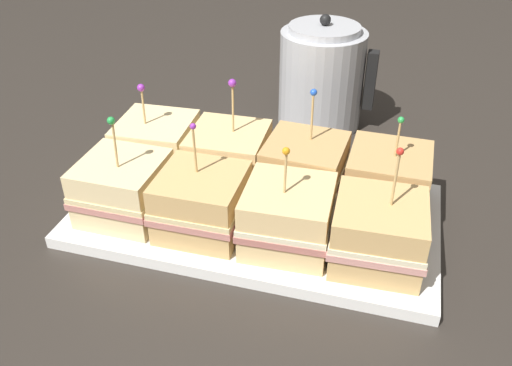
% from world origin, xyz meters
% --- Properties ---
extents(ground_plane, '(6.00, 6.00, 0.00)m').
position_xyz_m(ground_plane, '(0.00, 0.00, 0.00)').
color(ground_plane, '#2D2823').
extents(serving_platter, '(0.53, 0.28, 0.02)m').
position_xyz_m(serving_platter, '(0.00, 0.00, 0.01)').
color(serving_platter, white).
rests_on(serving_platter, ground_plane).
extents(sandwich_front_far_left, '(0.12, 0.12, 0.16)m').
position_xyz_m(sandwich_front_far_left, '(-0.18, -0.06, 0.06)').
color(sandwich_front_far_left, beige).
rests_on(sandwich_front_far_left, serving_platter).
extents(sandwich_front_center_left, '(0.12, 0.12, 0.16)m').
position_xyz_m(sandwich_front_center_left, '(-0.06, -0.06, 0.06)').
color(sandwich_front_center_left, tan).
rests_on(sandwich_front_center_left, serving_platter).
extents(sandwich_front_center_right, '(0.12, 0.12, 0.15)m').
position_xyz_m(sandwich_front_center_right, '(0.06, -0.06, 0.06)').
color(sandwich_front_center_right, '#DBB77A').
rests_on(sandwich_front_center_right, serving_platter).
extents(sandwich_front_far_right, '(0.12, 0.12, 0.17)m').
position_xyz_m(sandwich_front_far_right, '(0.18, -0.06, 0.06)').
color(sandwich_front_far_right, tan).
rests_on(sandwich_front_far_right, serving_platter).
extents(sandwich_back_far_left, '(0.12, 0.12, 0.16)m').
position_xyz_m(sandwich_back_far_left, '(-0.18, 0.06, 0.06)').
color(sandwich_back_far_left, beige).
rests_on(sandwich_back_far_left, serving_platter).
extents(sandwich_back_center_left, '(0.12, 0.12, 0.17)m').
position_xyz_m(sandwich_back_center_left, '(-0.06, 0.06, 0.06)').
color(sandwich_back_center_left, '#DBB77A').
rests_on(sandwich_back_center_left, serving_platter).
extents(sandwich_back_center_right, '(0.12, 0.13, 0.17)m').
position_xyz_m(sandwich_back_center_right, '(0.06, 0.06, 0.06)').
color(sandwich_back_center_right, tan).
rests_on(sandwich_back_center_right, serving_platter).
extents(sandwich_back_far_right, '(0.12, 0.12, 0.15)m').
position_xyz_m(sandwich_back_far_right, '(0.18, 0.06, 0.06)').
color(sandwich_back_far_right, tan).
rests_on(sandwich_back_far_right, serving_platter).
extents(kettle_steel, '(0.18, 0.16, 0.21)m').
position_xyz_m(kettle_steel, '(0.03, 0.34, 0.10)').
color(kettle_steel, '#B7BABF').
rests_on(kettle_steel, ground_plane).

